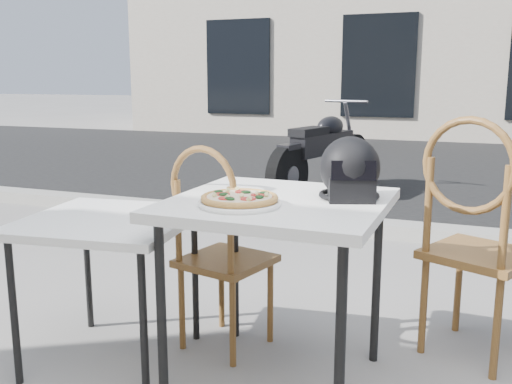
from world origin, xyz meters
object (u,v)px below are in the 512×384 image
(pizza, at_px, (240,198))
(cafe_table_side, at_px, (109,231))
(plate, at_px, (240,203))
(cafe_chair_side, at_px, (216,239))
(cafe_table_main, at_px, (278,216))
(cafe_chair_main, at_px, (474,228))
(helmet, at_px, (350,171))
(motorcycle, at_px, (323,154))

(pizza, height_order, cafe_table_side, pizza)
(plate, height_order, cafe_chair_side, cafe_chair_side)
(cafe_table_main, bearing_deg, pizza, -119.45)
(cafe_table_main, xyz_separation_m, cafe_chair_main, (0.77, 0.53, -0.11))
(cafe_table_main, distance_m, plate, 0.22)
(helmet, bearing_deg, cafe_chair_side, 154.99)
(helmet, height_order, cafe_chair_side, helmet)
(plate, bearing_deg, cafe_table_side, 171.54)
(plate, bearing_deg, motorcycle, 99.89)
(plate, height_order, motorcycle, motorcycle)
(helmet, height_order, cafe_chair_main, cafe_chair_main)
(pizza, height_order, cafe_chair_main, cafe_chair_main)
(helmet, bearing_deg, cafe_chair_main, 20.87)
(plate, xyz_separation_m, cafe_chair_side, (-0.27, 0.36, -0.27))
(helmet, xyz_separation_m, cafe_chair_side, (-0.64, 0.07, -0.37))
(helmet, distance_m, motorcycle, 4.22)
(cafe_table_side, height_order, cafe_chair_side, cafe_chair_side)
(pizza, distance_m, cafe_table_side, 0.74)
(cafe_chair_main, bearing_deg, cafe_chair_side, 41.76)
(plate, height_order, helmet, helmet)
(cafe_chair_side, xyz_separation_m, motorcycle, (-0.49, 3.97, -0.10))
(plate, distance_m, pizza, 0.02)
(pizza, height_order, motorcycle, motorcycle)
(cafe_chair_side, bearing_deg, pizza, 140.85)
(cafe_table_main, height_order, cafe_table_side, cafe_table_main)
(cafe_chair_main, distance_m, cafe_table_side, 1.68)
(helmet, height_order, motorcycle, helmet)
(cafe_chair_side, bearing_deg, cafe_table_side, 45.43)
(pizza, distance_m, motorcycle, 4.41)
(cafe_table_side, bearing_deg, cafe_chair_side, 31.37)
(cafe_table_side, bearing_deg, helmet, 10.10)
(helmet, distance_m, cafe_table_side, 1.12)
(cafe_table_side, xyz_separation_m, motorcycle, (-0.06, 4.23, -0.16))
(plate, bearing_deg, cafe_table_main, 60.58)
(pizza, bearing_deg, cafe_table_main, 60.55)
(cafe_table_side, xyz_separation_m, cafe_chair_side, (0.42, 0.26, -0.06))
(plate, xyz_separation_m, pizza, (-0.00, 0.00, 0.02))
(cafe_table_main, relative_size, motorcycle, 0.42)
(cafe_table_main, relative_size, pizza, 2.29)
(cafe_table_main, bearing_deg, helmet, 22.79)
(cafe_chair_side, bearing_deg, plate, 140.84)
(cafe_table_main, relative_size, plate, 2.18)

